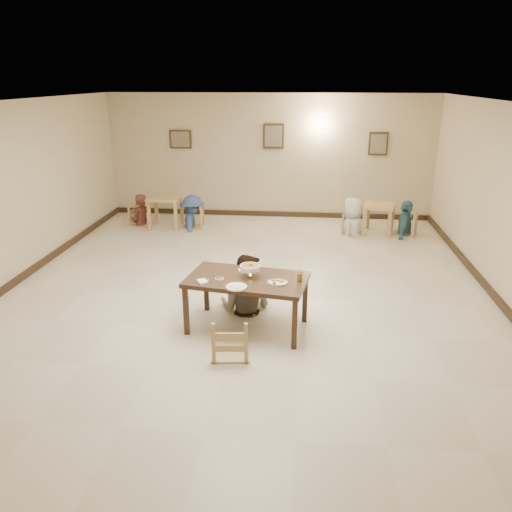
# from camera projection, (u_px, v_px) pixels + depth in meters

# --- Properties ---
(floor) EXTENTS (10.00, 10.00, 0.00)m
(floor) POSITION_uv_depth(u_px,v_px,m) (246.00, 296.00, 8.08)
(floor) COLOR beige
(floor) RESTS_ON ground
(ceiling) EXTENTS (10.00, 10.00, 0.00)m
(ceiling) POSITION_uv_depth(u_px,v_px,m) (244.00, 103.00, 7.07)
(ceiling) COLOR white
(ceiling) RESTS_ON wall_back
(wall_back) EXTENTS (10.00, 0.00, 10.00)m
(wall_back) POSITION_uv_depth(u_px,v_px,m) (269.00, 157.00, 12.26)
(wall_back) COLOR beige
(wall_back) RESTS_ON floor
(wall_front) EXTENTS (10.00, 0.00, 10.00)m
(wall_front) POSITION_uv_depth(u_px,v_px,m) (141.00, 416.00, 2.89)
(wall_front) COLOR beige
(wall_front) RESTS_ON floor
(baseboard_back) EXTENTS (8.00, 0.06, 0.12)m
(baseboard_back) POSITION_uv_depth(u_px,v_px,m) (269.00, 214.00, 12.72)
(baseboard_back) COLOR #322215
(baseboard_back) RESTS_ON floor
(baseboard_left) EXTENTS (0.06, 10.00, 0.12)m
(baseboard_left) POSITION_uv_depth(u_px,v_px,m) (13.00, 283.00, 8.44)
(baseboard_left) COLOR #322215
(baseboard_left) RESTS_ON floor
(baseboard_right) EXTENTS (0.06, 10.00, 0.12)m
(baseboard_right) POSITION_uv_depth(u_px,v_px,m) (501.00, 303.00, 7.69)
(baseboard_right) COLOR #322215
(baseboard_right) RESTS_ON floor
(picture_a) EXTENTS (0.55, 0.04, 0.45)m
(picture_a) POSITION_uv_depth(u_px,v_px,m) (180.00, 139.00, 12.29)
(picture_a) COLOR #3D2D17
(picture_a) RESTS_ON wall_back
(picture_b) EXTENTS (0.50, 0.04, 0.60)m
(picture_b) POSITION_uv_depth(u_px,v_px,m) (274.00, 136.00, 12.04)
(picture_b) COLOR #3D2D17
(picture_b) RESTS_ON wall_back
(picture_c) EXTENTS (0.45, 0.04, 0.55)m
(picture_c) POSITION_uv_depth(u_px,v_px,m) (378.00, 144.00, 11.85)
(picture_c) COLOR #3D2D17
(picture_c) RESTS_ON wall_back
(wall_sconce) EXTENTS (0.16, 0.05, 0.22)m
(wall_sconce) POSITION_uv_depth(u_px,v_px,m) (320.00, 124.00, 11.83)
(wall_sconce) COLOR #FFD88C
(wall_sconce) RESTS_ON wall_back
(main_table) EXTENTS (1.75, 1.16, 0.76)m
(main_table) POSITION_uv_depth(u_px,v_px,m) (247.00, 283.00, 6.85)
(main_table) COLOR #3D2818
(main_table) RESTS_ON floor
(chair_far) EXTENTS (0.49, 0.49, 1.05)m
(chair_far) POSITION_uv_depth(u_px,v_px,m) (247.00, 276.00, 7.53)
(chair_far) COLOR tan
(chair_far) RESTS_ON floor
(chair_near) EXTENTS (0.48, 0.48, 1.03)m
(chair_near) POSITION_uv_depth(u_px,v_px,m) (230.00, 318.00, 6.23)
(chair_near) COLOR tan
(chair_near) RESTS_ON floor
(main_diner) EXTENTS (0.99, 0.85, 1.75)m
(main_diner) POSITION_uv_depth(u_px,v_px,m) (245.00, 255.00, 7.36)
(main_diner) COLOR gray
(main_diner) RESTS_ON floor
(curry_warmer) EXTENTS (0.31, 0.27, 0.25)m
(curry_warmer) POSITION_uv_depth(u_px,v_px,m) (250.00, 267.00, 6.79)
(curry_warmer) COLOR silver
(curry_warmer) RESTS_ON main_table
(rice_plate_far) EXTENTS (0.30, 0.30, 0.07)m
(rice_plate_far) POSITION_uv_depth(u_px,v_px,m) (249.00, 270.00, 7.06)
(rice_plate_far) COLOR white
(rice_plate_far) RESTS_ON main_table
(rice_plate_near) EXTENTS (0.28, 0.28, 0.06)m
(rice_plate_near) POSITION_uv_depth(u_px,v_px,m) (236.00, 287.00, 6.50)
(rice_plate_near) COLOR white
(rice_plate_near) RESTS_ON main_table
(fried_plate) EXTENTS (0.27, 0.27, 0.06)m
(fried_plate) POSITION_uv_depth(u_px,v_px,m) (277.00, 282.00, 6.63)
(fried_plate) COLOR white
(fried_plate) RESTS_ON main_table
(chili_dish) EXTENTS (0.12, 0.12, 0.02)m
(chili_dish) POSITION_uv_depth(u_px,v_px,m) (219.00, 279.00, 6.77)
(chili_dish) COLOR white
(chili_dish) RESTS_ON main_table
(napkin_cutlery) EXTENTS (0.21, 0.25, 0.03)m
(napkin_cutlery) POSITION_uv_depth(u_px,v_px,m) (203.00, 282.00, 6.66)
(napkin_cutlery) COLOR white
(napkin_cutlery) RESTS_ON main_table
(drink_glass) EXTENTS (0.07, 0.07, 0.15)m
(drink_glass) POSITION_uv_depth(u_px,v_px,m) (300.00, 276.00, 6.71)
(drink_glass) COLOR white
(drink_glass) RESTS_ON main_table
(bg_table_left) EXTENTS (0.76, 0.76, 0.74)m
(bg_table_left) POSITION_uv_depth(u_px,v_px,m) (165.00, 202.00, 11.61)
(bg_table_left) COLOR tan
(bg_table_left) RESTS_ON floor
(bg_table_right) EXTENTS (0.83, 0.83, 0.67)m
(bg_table_right) POSITION_uv_depth(u_px,v_px,m) (379.00, 210.00, 11.17)
(bg_table_right) COLOR tan
(bg_table_right) RESTS_ON floor
(bg_chair_ll) EXTENTS (0.42, 0.42, 0.90)m
(bg_chair_ll) POSITION_uv_depth(u_px,v_px,m) (140.00, 207.00, 11.77)
(bg_chair_ll) COLOR tan
(bg_chair_ll) RESTS_ON floor
(bg_chair_lr) EXTENTS (0.49, 0.49, 1.04)m
(bg_chair_lr) POSITION_uv_depth(u_px,v_px,m) (192.00, 206.00, 11.58)
(bg_chair_lr) COLOR tan
(bg_chair_lr) RESTS_ON floor
(bg_chair_rl) EXTENTS (0.42, 0.42, 0.89)m
(bg_chair_rl) POSITION_uv_depth(u_px,v_px,m) (353.00, 214.00, 11.19)
(bg_chair_rl) COLOR tan
(bg_chair_rl) RESTS_ON floor
(bg_chair_rr) EXTENTS (0.47, 0.47, 1.01)m
(bg_chair_rr) POSITION_uv_depth(u_px,v_px,m) (406.00, 213.00, 11.07)
(bg_chair_rr) COLOR tan
(bg_chair_rr) RESTS_ON floor
(bg_diner_a) EXTENTS (0.54, 0.65, 1.52)m
(bg_diner_a) POSITION_uv_depth(u_px,v_px,m) (139.00, 194.00, 11.67)
(bg_diner_a) COLOR #52271D
(bg_diner_a) RESTS_ON floor
(bg_diner_b) EXTENTS (0.79, 1.11, 1.55)m
(bg_diner_b) POSITION_uv_depth(u_px,v_px,m) (192.00, 195.00, 11.49)
(bg_diner_b) COLOR #445F9D
(bg_diner_b) RESTS_ON floor
(bg_diner_c) EXTENTS (0.79, 0.94, 1.64)m
(bg_diner_c) POSITION_uv_depth(u_px,v_px,m) (354.00, 198.00, 11.06)
(bg_diner_c) COLOR silver
(bg_diner_c) RESTS_ON floor
(bg_diner_d) EXTENTS (0.65, 1.00, 1.57)m
(bg_diner_d) POSITION_uv_depth(u_px,v_px,m) (407.00, 200.00, 10.97)
(bg_diner_d) COLOR teal
(bg_diner_d) RESTS_ON floor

